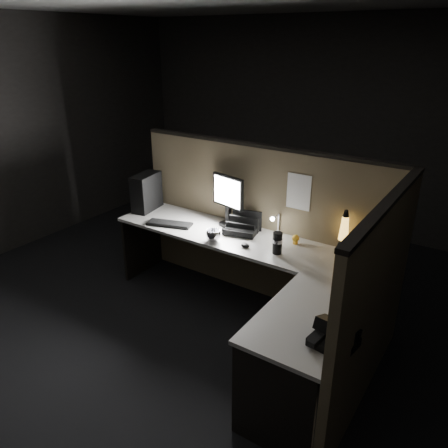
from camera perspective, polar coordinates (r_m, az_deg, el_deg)
The scene contains 17 objects.
floor at distance 3.94m, azimuth -2.49°, elevation -14.62°, with size 6.00×6.00×0.00m, color black.
room_shell at distance 3.22m, azimuth -2.99°, elevation 8.86°, with size 6.00×6.00×6.00m.
partition_back at distance 4.24m, azimuth 4.76°, elevation -0.01°, with size 2.66×0.06×1.50m, color brown.
partition_right at distance 3.13m, azimuth 18.88°, elevation -10.37°, with size 0.06×1.66×1.50m, color brown.
desk at distance 3.71m, azimuth 1.93°, elevation -6.46°, with size 2.60×1.60×0.73m.
pc_tower at distance 4.66m, azimuth -10.08°, elevation 4.14°, with size 0.17×0.37×0.39m, color black.
monitor at distance 4.17m, azimuth 0.50°, elevation 3.74°, with size 0.38×0.16×0.49m.
keyboard at distance 4.29m, azimuth -7.14°, elevation 0.01°, with size 0.44×0.15×0.02m, color black.
mouse at distance 3.81m, azimuth 2.78°, elevation -2.82°, with size 0.08×0.06×0.03m, color black.
clip_lamp at distance 4.00m, azimuth 6.72°, elevation 0.07°, with size 0.04×0.17×0.21m.
organizer at distance 4.09m, azimuth 2.50°, elevation -0.39°, with size 0.33×0.31×0.22m.
lava_lamp at distance 3.79m, azimuth 15.34°, elevation -1.43°, with size 0.10×0.10×0.39m.
travel_mug at distance 3.69m, azimuth 6.98°, elevation -2.48°, with size 0.08×0.08×0.19m, color black.
steel_mug at distance 3.90m, azimuth -1.42°, elevation -1.52°, with size 0.13×0.13×0.11m, color silver.
figurine at distance 3.90m, azimuth 9.33°, elevation -1.84°, with size 0.06×0.06×0.06m, color yellow.
pinned_paper at distance 3.90m, azimuth 9.73°, elevation 4.15°, with size 0.23×0.00×0.32m, color white.
desk_phone at distance 2.74m, azimuth 14.18°, elevation -13.99°, with size 0.28×0.28×0.15m.
Camera 1 is at (1.87, -2.49, 2.41)m, focal length 35.00 mm.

